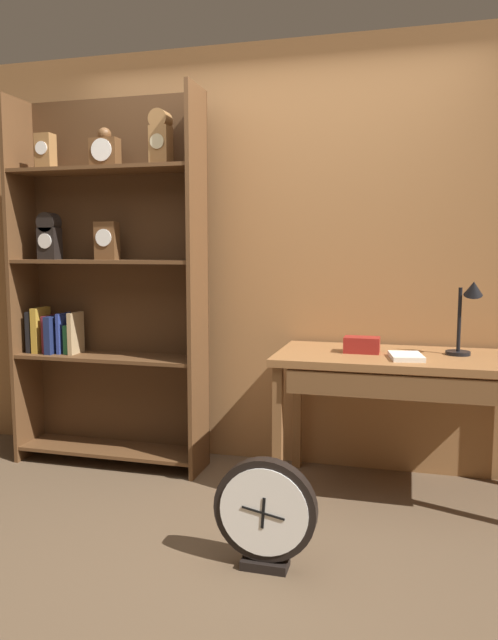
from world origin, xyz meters
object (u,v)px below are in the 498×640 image
object	(u,v)px
desk_lamp	(467,310)
toolbox_small	(362,345)
open_repair_manual	(406,356)
workbench	(406,372)
bookshelf	(105,282)
round_clock_large	(265,513)

from	to	relation	value
desk_lamp	toolbox_small	xyz separation A→B (m)	(-0.54, -0.04, -0.20)
desk_lamp	open_repair_manual	distance (m)	0.42
workbench	open_repair_manual	distance (m)	0.14
bookshelf	desk_lamp	size ratio (longest dim) A/B	5.48
workbench	round_clock_large	world-z (taller)	workbench
workbench	desk_lamp	xyz separation A→B (m)	(0.30, 0.07, 0.33)
toolbox_small	open_repair_manual	distance (m)	0.27
bookshelf	desk_lamp	distance (m)	2.13
open_repair_manual	round_clock_large	world-z (taller)	open_repair_manual
workbench	round_clock_large	xyz separation A→B (m)	(-0.56, -0.91, -0.45)
round_clock_large	open_repair_manual	bearing A→B (deg)	55.94
bookshelf	open_repair_manual	distance (m)	1.87
desk_lamp	bookshelf	bearing A→B (deg)	179.05
open_repair_manual	round_clock_large	distance (m)	1.13
desk_lamp	toolbox_small	world-z (taller)	desk_lamp
bookshelf	desk_lamp	world-z (taller)	bookshelf
workbench	desk_lamp	size ratio (longest dim) A/B	3.34
desk_lamp	round_clock_large	distance (m)	1.52
desk_lamp	open_repair_manual	world-z (taller)	desk_lamp
toolbox_small	round_clock_large	bearing A→B (deg)	-108.47
open_repair_manual	round_clock_large	xyz separation A→B (m)	(-0.55, -0.82, -0.55)
workbench	open_repair_manual	xyz separation A→B (m)	(-0.00, -0.09, 0.10)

